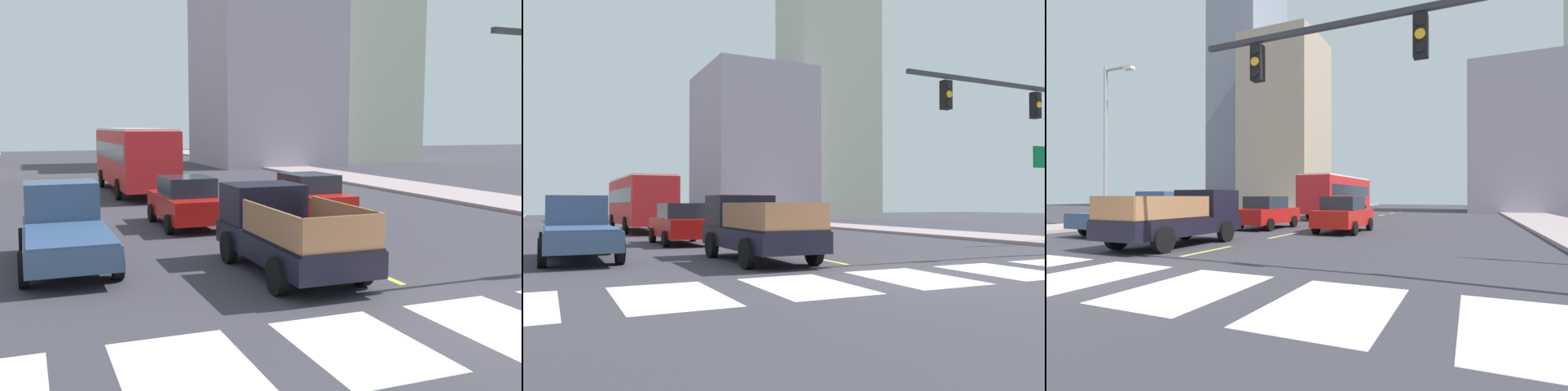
% 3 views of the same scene
% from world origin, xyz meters
% --- Properties ---
extents(ground_plane, '(160.00, 160.00, 0.00)m').
position_xyz_m(ground_plane, '(0.00, 0.00, 0.00)').
color(ground_plane, '#38363E').
extents(sidewalk_right, '(3.94, 110.00, 0.15)m').
position_xyz_m(sidewalk_right, '(12.19, 18.00, 0.07)').
color(sidewalk_right, '#A59193').
rests_on(sidewalk_right, ground).
extents(crosswalk_stripe_1, '(1.90, 2.96, 0.01)m').
position_xyz_m(crosswalk_stripe_1, '(-5.56, 0.00, 0.00)').
color(crosswalk_stripe_1, silver).
rests_on(crosswalk_stripe_1, ground).
extents(crosswalk_stripe_2, '(1.90, 2.96, 0.01)m').
position_xyz_m(crosswalk_stripe_2, '(-2.78, 0.00, 0.00)').
color(crosswalk_stripe_2, silver).
rests_on(crosswalk_stripe_2, ground).
extents(crosswalk_stripe_3, '(1.90, 2.96, 0.01)m').
position_xyz_m(crosswalk_stripe_3, '(0.00, 0.00, 0.00)').
color(crosswalk_stripe_3, silver).
rests_on(crosswalk_stripe_3, ground).
extents(lane_dash_0, '(0.16, 2.40, 0.01)m').
position_xyz_m(lane_dash_0, '(0.00, 4.00, 0.00)').
color(lane_dash_0, '#E0D24B').
rests_on(lane_dash_0, ground).
extents(lane_dash_1, '(0.16, 2.40, 0.01)m').
position_xyz_m(lane_dash_1, '(0.00, 9.00, 0.00)').
color(lane_dash_1, '#E0D24B').
rests_on(lane_dash_1, ground).
extents(lane_dash_2, '(0.16, 2.40, 0.01)m').
position_xyz_m(lane_dash_2, '(0.00, 14.00, 0.00)').
color(lane_dash_2, '#E0D24B').
rests_on(lane_dash_2, ground).
extents(lane_dash_3, '(0.16, 2.40, 0.01)m').
position_xyz_m(lane_dash_3, '(0.00, 19.00, 0.00)').
color(lane_dash_3, '#E0D24B').
rests_on(lane_dash_3, ground).
extents(lane_dash_4, '(0.16, 2.40, 0.01)m').
position_xyz_m(lane_dash_4, '(0.00, 24.00, 0.00)').
color(lane_dash_4, '#E0D24B').
rests_on(lane_dash_4, ground).
extents(lane_dash_5, '(0.16, 2.40, 0.01)m').
position_xyz_m(lane_dash_5, '(0.00, 29.00, 0.00)').
color(lane_dash_5, '#E0D24B').
rests_on(lane_dash_5, ground).
extents(lane_dash_6, '(0.16, 2.40, 0.01)m').
position_xyz_m(lane_dash_6, '(0.00, 34.00, 0.00)').
color(lane_dash_6, '#E0D24B').
rests_on(lane_dash_6, ground).
extents(lane_dash_7, '(0.16, 2.40, 0.01)m').
position_xyz_m(lane_dash_7, '(0.00, 39.00, 0.00)').
color(lane_dash_7, '#E0D24B').
rests_on(lane_dash_7, ground).
extents(pickup_stakebed, '(2.18, 5.20, 1.96)m').
position_xyz_m(pickup_stakebed, '(-1.89, 5.07, 0.94)').
color(pickup_stakebed, black).
rests_on(pickup_stakebed, ground).
extents(pickup_dark, '(2.18, 5.20, 1.96)m').
position_xyz_m(pickup_dark, '(-6.69, 7.62, 0.92)').
color(pickup_dark, '#364A6A').
rests_on(pickup_dark, ground).
extents(city_bus, '(2.72, 10.80, 3.32)m').
position_xyz_m(city_bus, '(-2.31, 23.32, 1.95)').
color(city_bus, red).
rests_on(city_bus, ground).
extents(sedan_mid, '(2.02, 4.40, 1.72)m').
position_xyz_m(sedan_mid, '(1.97, 11.65, 0.86)').
color(sedan_mid, red).
rests_on(sedan_mid, ground).
extents(sedan_near_left, '(2.02, 4.40, 1.72)m').
position_xyz_m(sedan_near_left, '(-2.46, 12.03, 0.86)').
color(sedan_near_left, '#B61411').
rests_on(sedan_near_left, ground).
extents(block_mid_left, '(10.16, 7.87, 29.43)m').
position_xyz_m(block_mid_left, '(22.83, 43.74, 14.71)').
color(block_mid_left, '#AEB7A3').
rests_on(block_mid_left, ground).
extents(block_mid_right, '(10.70, 11.73, 15.94)m').
position_xyz_m(block_mid_right, '(12.57, 42.35, 7.97)').
color(block_mid_right, '#9A8FA1').
rests_on(block_mid_right, ground).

